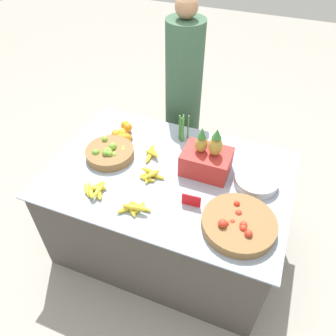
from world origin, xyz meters
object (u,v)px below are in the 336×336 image
(tomato_basket, at_px, (239,224))
(metal_bowl, at_px, (256,181))
(produce_crate, at_px, (207,159))
(vendor_person, at_px, (183,106))
(price_sign, at_px, (191,201))
(lime_bowl, at_px, (110,153))

(tomato_basket, height_order, metal_bowl, tomato_basket)
(produce_crate, height_order, vendor_person, vendor_person)
(vendor_person, bearing_deg, produce_crate, -59.89)
(metal_bowl, xyz_separation_m, price_sign, (-0.34, -0.33, 0.01))
(vendor_person, bearing_deg, price_sign, -68.04)
(price_sign, bearing_deg, tomato_basket, -14.87)
(price_sign, bearing_deg, lime_bowl, 158.02)
(lime_bowl, relative_size, price_sign, 2.88)
(tomato_basket, height_order, price_sign, tomato_basket)
(metal_bowl, xyz_separation_m, vendor_person, (-0.77, 0.74, -0.04))
(lime_bowl, distance_m, vendor_person, 0.88)
(price_sign, xyz_separation_m, vendor_person, (-0.43, 1.06, -0.05))
(tomato_basket, relative_size, metal_bowl, 1.52)
(produce_crate, bearing_deg, metal_bowl, -1.18)
(vendor_person, bearing_deg, metal_bowl, -43.77)
(produce_crate, xyz_separation_m, vendor_person, (-0.42, 0.73, -0.11))
(lime_bowl, xyz_separation_m, metal_bowl, (1.03, 0.10, -0.01))
(tomato_basket, bearing_deg, price_sign, 169.02)
(metal_bowl, relative_size, produce_crate, 0.78)
(price_sign, height_order, vendor_person, vendor_person)
(lime_bowl, xyz_separation_m, tomato_basket, (1.00, -0.29, -0.00))
(lime_bowl, distance_m, price_sign, 0.73)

